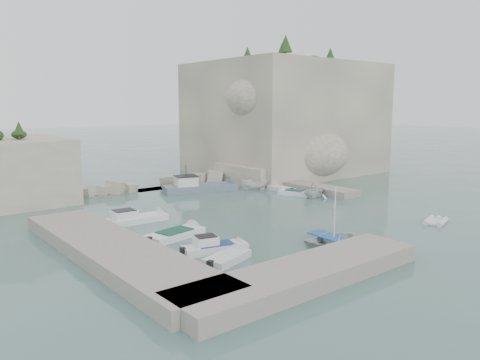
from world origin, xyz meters
TOP-DOWN VIEW (x-y plane):
  - ground at (0.00, 0.00)m, footprint 400.00×400.00m
  - cliff_east at (23.00, 23.00)m, footprint 26.00×22.00m
  - cliff_terrace at (13.00, 18.00)m, footprint 8.00×10.00m
  - quay_west at (-17.00, -1.00)m, footprint 5.00×24.00m
  - quay_south at (-10.00, -12.50)m, footprint 18.00×4.00m
  - ledge_east at (13.50, 10.00)m, footprint 3.00×16.00m
  - breakwater at (-1.00, 22.00)m, footprint 28.00×3.00m
  - motorboat_d at (-10.59, -4.21)m, footprint 5.47×2.83m
  - motorboat_a at (-11.30, 7.49)m, footprint 6.81×2.27m
  - motorboat_e at (-11.30, -6.56)m, footprint 4.39×2.85m
  - motorboat_c at (-10.97, 0.82)m, footprint 5.84×3.09m
  - rowboat at (-2.27, -8.39)m, footprint 5.13×3.87m
  - inflatable_dinghy at (9.99, -10.01)m, footprint 3.43×2.36m
  - tender_east_a at (10.40, 5.13)m, footprint 4.02×3.55m
  - tender_east_b at (9.66, 7.56)m, footprint 2.77×4.43m
  - tender_east_c at (10.36, 10.65)m, footprint 1.68×4.43m
  - tender_east_d at (8.83, 13.53)m, footprint 4.67×2.84m
  - work_boat at (2.32, 16.76)m, footprint 10.34×5.77m
  - rowboat_mast at (-2.27, -8.39)m, footprint 0.10×0.10m
  - vegetation at (17.83, 24.40)m, footprint 53.48×13.88m

SIDE VIEW (x-z plane):
  - ground at x=0.00m, z-range 0.00..0.00m
  - motorboat_d at x=-10.59m, z-range -0.70..0.70m
  - motorboat_a at x=-11.30m, z-range -0.70..0.70m
  - motorboat_e at x=-11.30m, z-range -0.35..0.35m
  - motorboat_c at x=-10.97m, z-range -0.35..0.35m
  - rowboat at x=-2.27m, z-range -0.50..0.50m
  - inflatable_dinghy at x=9.99m, z-range -0.22..0.22m
  - tender_east_a at x=10.40m, z-range -0.99..0.99m
  - tender_east_b at x=9.66m, z-range -0.35..0.35m
  - tender_east_c at x=10.36m, z-range -0.35..0.35m
  - tender_east_d at x=8.83m, z-range -0.85..0.85m
  - work_boat at x=2.32m, z-range -1.10..1.10m
  - ledge_east at x=13.50m, z-range 0.00..0.80m
  - quay_west at x=-17.00m, z-range 0.00..1.10m
  - quay_south at x=-10.00m, z-range 0.00..1.10m
  - breakwater at x=-1.00m, z-range 0.00..1.40m
  - cliff_terrace at x=13.00m, z-range 0.00..2.50m
  - rowboat_mast at x=-2.27m, z-range 0.50..4.70m
  - cliff_east at x=23.00m, z-range 0.00..17.00m
  - vegetation at x=17.83m, z-range 11.23..24.63m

